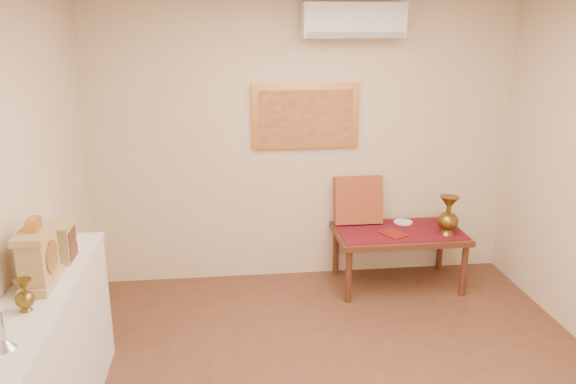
{
  "coord_description": "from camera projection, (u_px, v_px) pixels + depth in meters",
  "views": [
    {
      "loc": [
        -0.75,
        -2.91,
        2.43
      ],
      "look_at": [
        -0.29,
        1.15,
        1.19
      ],
      "focal_mm": 35.0,
      "sensor_mm": 36.0,
      "label": 1
    }
  ],
  "objects": [
    {
      "name": "wall_back",
      "position": [
        305.0,
        142.0,
        5.31
      ],
      "size": [
        4.0,
        0.02,
        2.7
      ],
      "primitive_type": "cube",
      "color": "beige",
      "rests_on": "ground"
    },
    {
      "name": "candlestick",
      "position": [
        2.0,
        327.0,
        2.57
      ],
      "size": [
        0.11,
        0.11,
        0.23
      ],
      "primitive_type": null,
      "color": "silver",
      "rests_on": "display_ledge"
    },
    {
      "name": "brass_urn_small",
      "position": [
        24.0,
        291.0,
        2.91
      ],
      "size": [
        0.1,
        0.1,
        0.23
      ],
      "primitive_type": null,
      "color": "brown",
      "rests_on": "display_ledge"
    },
    {
      "name": "table_cloth",
      "position": [
        399.0,
        231.0,
        5.28
      ],
      "size": [
        1.14,
        0.59,
        0.01
      ],
      "primitive_type": "cube",
      "color": "maroon",
      "rests_on": "low_table"
    },
    {
      "name": "brass_urn_tall",
      "position": [
        449.0,
        211.0,
        5.12
      ],
      "size": [
        0.2,
        0.2,
        0.44
      ],
      "primitive_type": null,
      "color": "brown",
      "rests_on": "table_cloth"
    },
    {
      "name": "plate",
      "position": [
        403.0,
        222.0,
        5.48
      ],
      "size": [
        0.18,
        0.18,
        0.01
      ],
      "primitive_type": "cylinder",
      "color": "white",
      "rests_on": "table_cloth"
    },
    {
      "name": "menu",
      "position": [
        393.0,
        234.0,
        5.17
      ],
      "size": [
        0.27,
        0.3,
        0.01
      ],
      "primitive_type": "cube",
      "rotation": [
        0.0,
        0.0,
        0.47
      ],
      "color": "maroon",
      "rests_on": "table_cloth"
    },
    {
      "name": "cushion",
      "position": [
        358.0,
        200.0,
        5.41
      ],
      "size": [
        0.46,
        0.19,
        0.47
      ],
      "primitive_type": "cube",
      "rotation": [
        -0.21,
        0.0,
        0.0
      ],
      "color": "maroon",
      "rests_on": "table_cloth"
    },
    {
      "name": "display_ledge",
      "position": [
        45.0,
        375.0,
        3.21
      ],
      "size": [
        0.37,
        2.02,
        0.98
      ],
      "color": "silver",
      "rests_on": "floor"
    },
    {
      "name": "mantel_clock",
      "position": [
        39.0,
        257.0,
        3.18
      ],
      "size": [
        0.17,
        0.36,
        0.41
      ],
      "color": "tan",
      "rests_on": "display_ledge"
    },
    {
      "name": "wooden_chest",
      "position": [
        60.0,
        242.0,
        3.53
      ],
      "size": [
        0.16,
        0.21,
        0.24
      ],
      "color": "tan",
      "rests_on": "display_ledge"
    },
    {
      "name": "low_table",
      "position": [
        399.0,
        238.0,
        5.3
      ],
      "size": [
        1.2,
        0.7,
        0.55
      ],
      "color": "#532819",
      "rests_on": "floor"
    },
    {
      "name": "painting",
      "position": [
        305.0,
        116.0,
        5.21
      ],
      "size": [
        1.0,
        0.06,
        0.6
      ],
      "color": "#C88440",
      "rests_on": "wall_back"
    },
    {
      "name": "ac_unit",
      "position": [
        353.0,
        20.0,
        4.91
      ],
      "size": [
        0.9,
        0.25,
        0.3
      ],
      "color": "silver",
      "rests_on": "wall_back"
    }
  ]
}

